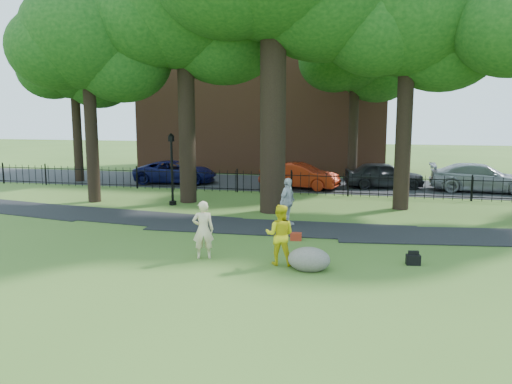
% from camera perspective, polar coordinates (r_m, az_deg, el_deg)
% --- Properties ---
extents(ground, '(120.00, 120.00, 0.00)m').
position_cam_1_polar(ground, '(15.33, -3.41, -7.19)').
color(ground, '#395A1F').
rests_on(ground, ground).
extents(footpath, '(36.07, 3.85, 0.03)m').
position_cam_1_polar(footpath, '(18.77, 2.98, -4.18)').
color(footpath, black).
rests_on(footpath, ground).
extents(street, '(80.00, 7.00, 0.02)m').
position_cam_1_polar(street, '(30.69, 5.26, 0.90)').
color(street, black).
rests_on(street, ground).
extents(iron_fence, '(44.00, 0.04, 1.20)m').
position_cam_1_polar(iron_fence, '(26.69, 4.05, 1.02)').
color(iron_fence, black).
rests_on(iron_fence, ground).
extents(brick_building, '(18.00, 8.00, 12.00)m').
position_cam_1_polar(brick_building, '(39.02, 1.17, 11.47)').
color(brick_building, brown).
rests_on(brick_building, ground).
extents(tree_row, '(26.82, 7.96, 12.42)m').
position_cam_1_polar(tree_row, '(23.14, 4.05, 18.60)').
color(tree_row, black).
rests_on(tree_row, ground).
extents(woman, '(0.73, 0.60, 1.73)m').
position_cam_1_polar(woman, '(14.84, -6.06, -4.30)').
color(woman, beige).
rests_on(woman, ground).
extents(man, '(0.85, 0.67, 1.73)m').
position_cam_1_polar(man, '(14.18, 2.74, -4.90)').
color(man, yellow).
rests_on(man, ground).
extents(pedestrian, '(0.74, 1.17, 1.85)m').
position_cam_1_polar(pedestrian, '(19.08, 3.62, -1.15)').
color(pedestrian, silver).
rests_on(pedestrian, ground).
extents(boulder, '(1.28, 1.03, 0.69)m').
position_cam_1_polar(boulder, '(13.90, 6.08, -7.45)').
color(boulder, slate).
rests_on(boulder, ground).
extents(lamppost, '(0.34, 0.34, 3.39)m').
position_cam_1_polar(lamppost, '(23.65, -9.58, 2.50)').
color(lamppost, black).
rests_on(lamppost, ground).
extents(backpack, '(0.42, 0.30, 0.29)m').
position_cam_1_polar(backpack, '(14.99, 17.52, -7.39)').
color(backpack, black).
rests_on(backpack, ground).
extents(red_bag, '(0.41, 0.28, 0.26)m').
position_cam_1_polar(red_bag, '(17.04, 4.59, -5.10)').
color(red_bag, maroon).
rests_on(red_bag, ground).
extents(red_sedan, '(4.69, 2.28, 1.48)m').
position_cam_1_polar(red_sedan, '(28.73, 5.01, 1.85)').
color(red_sedan, maroon).
rests_on(red_sedan, ground).
extents(navy_van, '(5.28, 2.91, 1.40)m').
position_cam_1_polar(navy_van, '(31.28, -9.17, 2.27)').
color(navy_van, '#0D0F41').
rests_on(navy_van, ground).
extents(grey_car, '(4.73, 2.55, 1.53)m').
position_cam_1_polar(grey_car, '(29.80, 14.41, 1.91)').
color(grey_car, black).
rests_on(grey_car, ground).
extents(silver_car, '(5.48, 2.50, 1.55)m').
position_cam_1_polar(silver_car, '(30.10, 24.24, 1.49)').
color(silver_car, '#93959B').
rests_on(silver_car, ground).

